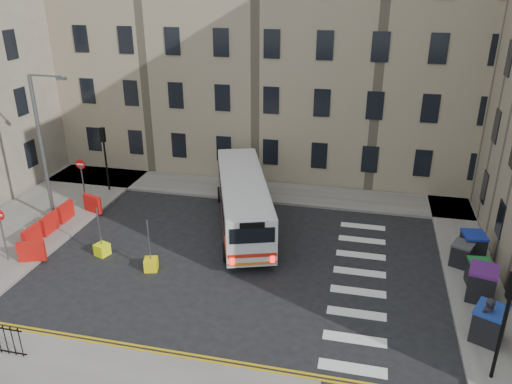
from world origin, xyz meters
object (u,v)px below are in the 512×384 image
at_px(streetlamp, 42,148).
at_px(bollard_chevron, 151,264).
at_px(wheelie_bin_d, 462,254).
at_px(wheelie_bin_e, 473,246).
at_px(wheelie_bin_a, 489,324).
at_px(wheelie_bin_b, 482,283).
at_px(pedestrian, 485,320).
at_px(bollard_yellow, 102,249).
at_px(bus, 243,199).
at_px(wheelie_bin_c, 479,274).

relative_size(streetlamp, bollard_chevron, 13.57).
distance_m(wheelie_bin_d, wheelie_bin_e, 0.96).
relative_size(streetlamp, wheelie_bin_e, 6.25).
height_order(wheelie_bin_a, wheelie_bin_b, wheelie_bin_b).
distance_m(pedestrian, bollard_yellow, 17.30).
bearing_deg(bus, wheelie_bin_e, -24.41).
height_order(streetlamp, bollard_chevron, streetlamp).
xyz_separation_m(bus, wheelie_bin_c, (11.52, -3.61, -0.86)).
relative_size(pedestrian, bollard_yellow, 3.12).
height_order(wheelie_bin_b, bollard_yellow, wheelie_bin_b).
xyz_separation_m(bus, bollard_chevron, (-3.07, -5.41, -1.31)).
height_order(wheelie_bin_c, wheelie_bin_e, wheelie_bin_e).
xyz_separation_m(wheelie_bin_c, bollard_yellow, (-17.52, -1.05, -0.45)).
bearing_deg(wheelie_bin_a, wheelie_bin_d, 116.38).
bearing_deg(streetlamp, bollard_chevron, -25.63).
bearing_deg(wheelie_bin_a, wheelie_bin_b, 109.94).
bearing_deg(wheelie_bin_a, streetlamp, -169.52).
xyz_separation_m(wheelie_bin_b, wheelie_bin_c, (0.06, 0.94, -0.12)).
bearing_deg(bus, bollard_yellow, -161.07).
distance_m(streetlamp, wheelie_bin_d, 21.91).
height_order(streetlamp, wheelie_bin_a, streetlamp).
height_order(streetlamp, bollard_yellow, streetlamp).
bearing_deg(wheelie_bin_b, bollard_yellow, -165.73).
bearing_deg(wheelie_bin_d, wheelie_bin_b, -57.37).
xyz_separation_m(wheelie_bin_e, bollard_yellow, (-17.63, -3.54, -0.50)).
xyz_separation_m(wheelie_bin_c, wheelie_bin_e, (0.12, 2.49, 0.05)).
bearing_deg(pedestrian, wheelie_bin_a, -177.16).
bearing_deg(wheelie_bin_a, pedestrian, -115.93).
distance_m(streetlamp, bollard_yellow, 6.71).
bearing_deg(bollard_chevron, wheelie_bin_d, 13.99).
bearing_deg(wheelie_bin_c, pedestrian, -101.61).
height_order(wheelie_bin_d, bollard_chevron, wheelie_bin_d).
bearing_deg(pedestrian, streetlamp, -51.23).
bearing_deg(wheelie_bin_d, streetlamp, -155.95).
relative_size(streetlamp, bus, 0.78).
bearing_deg(wheelie_bin_e, bus, 166.68).
xyz_separation_m(wheelie_bin_b, wheelie_bin_e, (0.18, 3.43, -0.07)).
height_order(bus, bollard_chevron, bus).
distance_m(pedestrian, bollard_chevron, 14.30).
bearing_deg(wheelie_bin_d, pedestrian, -65.80).
bearing_deg(bollard_yellow, wheelie_bin_d, 9.22).
bearing_deg(bollard_chevron, streetlamp, 154.37).
xyz_separation_m(streetlamp, bollard_chevron, (7.47, -3.58, -4.04)).
xyz_separation_m(wheelie_bin_d, pedestrian, (-0.00, -5.53, 0.37)).
relative_size(wheelie_bin_b, bollard_chevron, 2.54).
height_order(wheelie_bin_b, bollard_chevron, wheelie_bin_b).
relative_size(wheelie_bin_c, wheelie_bin_d, 0.92).
distance_m(streetlamp, bollard_chevron, 9.22).
bearing_deg(wheelie_bin_c, wheelie_bin_a, -99.14).
bearing_deg(bollard_chevron, bollard_yellow, 165.56).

